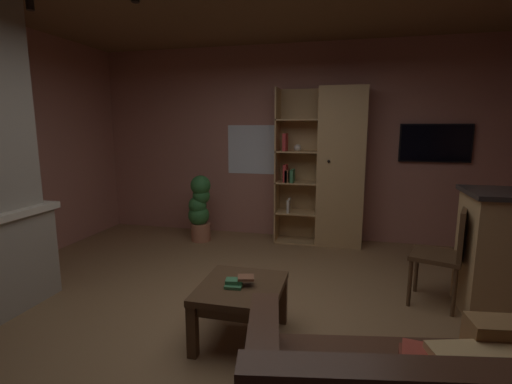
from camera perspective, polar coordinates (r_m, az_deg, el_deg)
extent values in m
cube|color=olive|center=(3.30, -1.74, -19.70)|extent=(5.86, 5.24, 0.02)
cube|color=#AD7060|center=(5.47, 5.61, 7.47)|extent=(5.98, 0.06, 2.78)
cube|color=white|center=(5.56, -0.58, 6.54)|extent=(0.75, 0.01, 0.72)
cube|color=tan|center=(5.16, 12.92, 3.61)|extent=(0.62, 0.38, 2.15)
cube|color=tan|center=(5.38, 6.55, 4.05)|extent=(0.57, 0.02, 2.15)
cube|color=tan|center=(5.24, 3.29, 3.95)|extent=(0.02, 0.38, 2.15)
sphere|color=black|center=(4.95, 11.12, 4.67)|extent=(0.04, 0.04, 0.04)
cube|color=tan|center=(5.42, 6.09, -7.39)|extent=(0.57, 0.38, 0.02)
cube|color=tan|center=(5.31, 6.17, -3.07)|extent=(0.57, 0.38, 0.02)
cube|color=tan|center=(5.23, 6.26, 1.52)|extent=(0.57, 0.38, 0.02)
cube|color=tan|center=(5.18, 6.35, 6.21)|extent=(0.57, 0.38, 0.02)
cube|color=tan|center=(5.17, 6.44, 10.96)|extent=(0.57, 0.38, 0.02)
cube|color=brown|center=(5.18, 4.85, 2.51)|extent=(0.05, 0.23, 0.17)
cube|color=#B22D2D|center=(5.14, 4.52, 7.66)|extent=(0.04, 0.23, 0.24)
cube|color=#2D4C8C|center=(5.18, 4.81, 2.48)|extent=(0.03, 0.23, 0.16)
cube|color=#387247|center=(5.17, 5.64, 2.50)|extent=(0.04, 0.23, 0.17)
cube|color=beige|center=(5.24, 5.08, -2.07)|extent=(0.03, 0.23, 0.18)
cube|color=#B22D2D|center=(5.18, 4.56, 2.90)|extent=(0.04, 0.23, 0.24)
sphere|color=beige|center=(5.18, 6.41, 6.76)|extent=(0.10, 0.10, 0.10)
cube|color=#4C331E|center=(2.91, -2.32, -14.53)|extent=(0.62, 0.69, 0.05)
cube|color=#4C331E|center=(2.94, -2.31, -15.68)|extent=(0.56, 0.62, 0.08)
cube|color=#4C331E|center=(2.84, -9.75, -20.38)|extent=(0.07, 0.07, 0.39)
cube|color=#4C331E|center=(2.69, 1.78, -22.03)|extent=(0.07, 0.07, 0.39)
cube|color=#4C331E|center=(3.34, -5.44, -15.34)|extent=(0.07, 0.07, 0.39)
cube|color=#4C331E|center=(3.22, 4.12, -16.34)|extent=(0.07, 0.07, 0.39)
cube|color=#387247|center=(2.85, -3.47, -14.27)|extent=(0.13, 0.10, 0.02)
cube|color=#387247|center=(2.87, -3.41, -13.53)|extent=(0.14, 0.11, 0.03)
cube|color=brown|center=(2.86, -1.57, -13.05)|extent=(0.15, 0.13, 0.02)
cube|color=#4C331E|center=(3.81, 25.99, -8.84)|extent=(0.53, 0.53, 0.04)
cube|color=#4C331E|center=(3.73, 29.18, -5.63)|extent=(0.16, 0.39, 0.44)
cylinder|color=#4C331E|center=(4.07, 23.47, -10.88)|extent=(0.04, 0.04, 0.46)
cylinder|color=#4C331E|center=(3.74, 22.59, -12.69)|extent=(0.04, 0.04, 0.46)
cylinder|color=#4C331E|center=(4.04, 28.61, -11.44)|extent=(0.04, 0.04, 0.46)
cylinder|color=#4C331E|center=(3.71, 28.23, -13.33)|extent=(0.04, 0.04, 0.46)
cylinder|color=#B77051|center=(5.43, -8.48, -6.11)|extent=(0.27, 0.27, 0.25)
sphere|color=#2D6B33|center=(5.39, -8.81, -3.53)|extent=(0.30, 0.30, 0.30)
sphere|color=#2D6B33|center=(5.34, -8.99, -2.02)|extent=(0.26, 0.26, 0.26)
sphere|color=#2D6B33|center=(5.31, -8.43, -0.57)|extent=(0.25, 0.25, 0.25)
sphere|color=#2D6B33|center=(5.27, -8.54, 1.02)|extent=(0.28, 0.28, 0.28)
cube|color=black|center=(5.47, 25.86, 6.80)|extent=(0.90, 0.05, 0.50)
cube|color=black|center=(5.45, 25.92, 6.79)|extent=(0.86, 0.01, 0.46)
cylinder|color=black|center=(4.25, -31.45, 23.37)|extent=(0.07, 0.07, 0.09)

